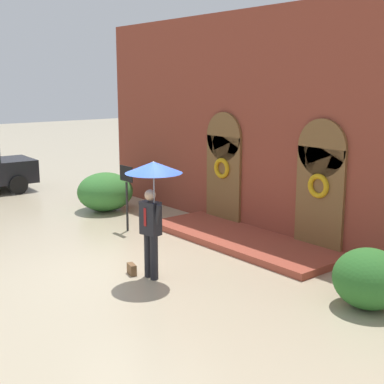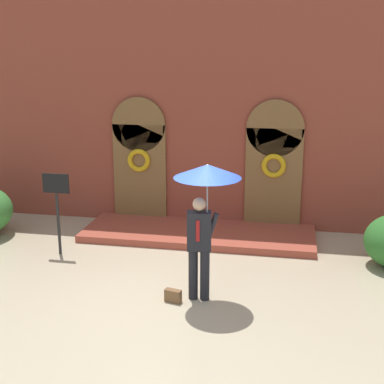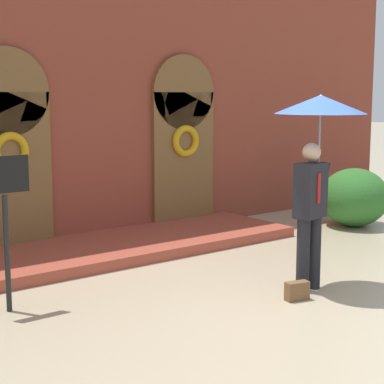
{
  "view_description": "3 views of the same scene",
  "coord_description": "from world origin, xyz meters",
  "px_view_note": "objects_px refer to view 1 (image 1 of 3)",
  "views": [
    {
      "loc": [
        8.88,
        -5.76,
        3.85
      ],
      "look_at": [
        0.25,
        1.29,
        1.53
      ],
      "focal_mm": 50.0,
      "sensor_mm": 36.0,
      "label": 1
    },
    {
      "loc": [
        2.01,
        -8.23,
        4.16
      ],
      "look_at": [
        0.16,
        1.45,
        1.49
      ],
      "focal_mm": 50.0,
      "sensor_mm": 36.0,
      "label": 2
    },
    {
      "loc": [
        -5.22,
        -5.12,
        2.38
      ],
      "look_at": [
        0.19,
        1.84,
        1.02
      ],
      "focal_mm": 60.0,
      "sensor_mm": 36.0,
      "label": 3
    }
  ],
  "objects_px": {
    "handbag": "(132,269)",
    "sign_post": "(127,187)",
    "person_with_umbrella": "(153,185)",
    "shrub_left": "(105,192)",
    "shrub_right": "(369,279)"
  },
  "relations": [
    {
      "from": "handbag",
      "to": "sign_post",
      "type": "height_order",
      "value": "sign_post"
    },
    {
      "from": "person_with_umbrella",
      "to": "shrub_right",
      "type": "xyz_separation_m",
      "value": [
        3.43,
        2.09,
        -1.39
      ]
    },
    {
      "from": "shrub_right",
      "to": "sign_post",
      "type": "bearing_deg",
      "value": -174.85
    },
    {
      "from": "handbag",
      "to": "shrub_right",
      "type": "distance_m",
      "value": 4.58
    },
    {
      "from": "sign_post",
      "to": "shrub_right",
      "type": "xyz_separation_m",
      "value": [
        6.73,
        0.61,
        -0.64
      ]
    },
    {
      "from": "person_with_umbrella",
      "to": "sign_post",
      "type": "relative_size",
      "value": 1.37
    },
    {
      "from": "handbag",
      "to": "shrub_right",
      "type": "xyz_separation_m",
      "value": [
        3.94,
        2.29,
        0.41
      ]
    },
    {
      "from": "handbag",
      "to": "sign_post",
      "type": "relative_size",
      "value": 0.16
    },
    {
      "from": "handbag",
      "to": "sign_post",
      "type": "distance_m",
      "value": 3.42
    },
    {
      "from": "handbag",
      "to": "person_with_umbrella",
      "type": "bearing_deg",
      "value": 35.48
    },
    {
      "from": "handbag",
      "to": "shrub_left",
      "type": "relative_size",
      "value": 0.17
    },
    {
      "from": "person_with_umbrella",
      "to": "sign_post",
      "type": "distance_m",
      "value": 3.69
    },
    {
      "from": "person_with_umbrella",
      "to": "sign_post",
      "type": "bearing_deg",
      "value": 155.82
    },
    {
      "from": "person_with_umbrella",
      "to": "sign_post",
      "type": "height_order",
      "value": "person_with_umbrella"
    },
    {
      "from": "person_with_umbrella",
      "to": "handbag",
      "type": "relative_size",
      "value": 8.44
    }
  ]
}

